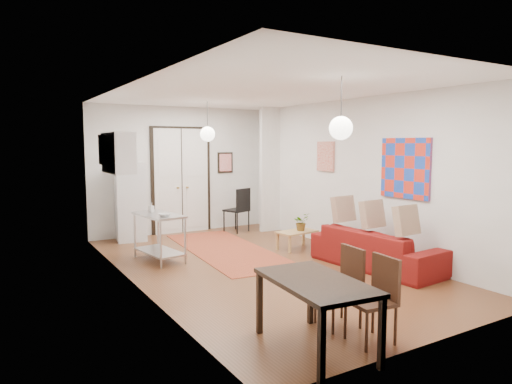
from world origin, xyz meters
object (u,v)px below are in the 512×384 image
coffee_table (297,233)px  dining_chair_near (333,279)px  fridge (130,202)px  sofa (376,248)px  dining_table (316,288)px  black_side_chair (234,206)px  dining_chair_far (365,292)px  kitchen_counter (159,231)px

coffee_table → dining_chair_near: bearing=-119.8°
coffee_table → fridge: 3.60m
sofa → dining_table: dining_table is taller
coffee_table → black_side_chair: black_side_chair is taller
fridge → dining_table: 6.15m
dining_table → dining_chair_far: 0.62m
kitchen_counter → dining_chair_far: (0.76, -4.25, -0.01)m
dining_table → dining_chair_near: bearing=36.1°
coffee_table → kitchen_counter: size_ratio=0.73×
coffee_table → fridge: fridge is taller
kitchen_counter → dining_chair_far: size_ratio=1.29×
sofa → fridge: (-2.88, 4.26, 0.51)m
sofa → kitchen_counter: bearing=47.4°
fridge → black_side_chair: bearing=3.4°
fridge → black_side_chair: (2.40, -0.19, -0.23)m
dining_chair_far → black_side_chair: (1.68, 6.02, 0.09)m
fridge → dining_chair_near: size_ratio=1.87×
kitchen_counter → dining_chair_near: bearing=-86.5°
fridge → dining_chair_far: (0.72, -6.21, -0.32)m
dining_chair_far → black_side_chair: 6.25m
sofa → dining_table: bearing=119.9°
dining_table → dining_chair_near: dining_chair_near is taller
kitchen_counter → dining_chair_near: 3.83m
sofa → dining_chair_far: (-2.16, -1.95, 0.19)m
kitchen_counter → dining_table: size_ratio=0.84×
kitchen_counter → dining_chair_near: (0.76, -3.75, -0.01)m
black_side_chair → sofa: bearing=76.4°
dining_chair_near → dining_chair_far: (0.00, -0.50, 0.00)m
kitchen_counter → dining_chair_near: size_ratio=1.29×
fridge → dining_chair_near: bearing=-74.9°
dining_chair_near → dining_chair_far: bearing=5.6°
fridge → sofa: bearing=-48.0°
coffee_table → dining_chair_far: (-1.86, -3.76, 0.21)m
kitchen_counter → black_side_chair: (2.45, 1.77, 0.08)m
coffee_table → kitchen_counter: (-2.62, 0.50, 0.22)m
coffee_table → dining_table: bearing=-123.7°
fridge → kitchen_counter: bearing=-83.3°
dining_table → black_side_chair: black_side_chair is taller
kitchen_counter → black_side_chair: black_side_chair is taller
coffee_table → fridge: size_ratio=0.50×
fridge → dining_table: size_ratio=1.22×
kitchen_counter → dining_chair_far: 4.32m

